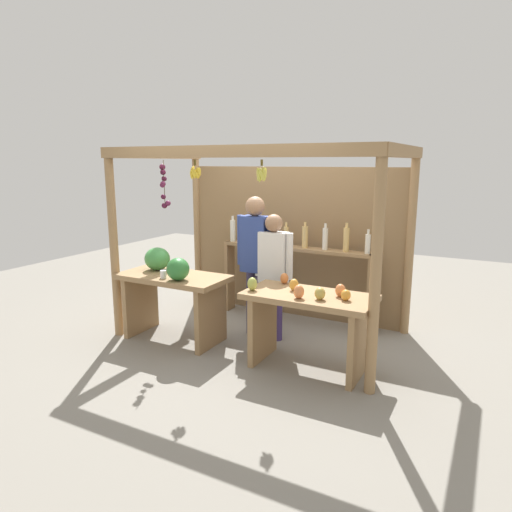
# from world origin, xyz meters

# --- Properties ---
(ground_plane) EXTENTS (12.00, 12.00, 0.00)m
(ground_plane) POSITION_xyz_m (0.00, 0.00, 0.00)
(ground_plane) COLOR gray
(ground_plane) RESTS_ON ground
(market_stall) EXTENTS (3.22, 1.82, 2.25)m
(market_stall) POSITION_xyz_m (-0.00, 0.40, 1.30)
(market_stall) COLOR #99754C
(market_stall) RESTS_ON ground
(fruit_counter_left) EXTENTS (1.30, 0.66, 1.07)m
(fruit_counter_left) POSITION_xyz_m (-0.89, -0.64, 0.67)
(fruit_counter_left) COLOR #99754C
(fruit_counter_left) RESTS_ON ground
(fruit_counter_right) EXTENTS (1.30, 0.64, 0.93)m
(fruit_counter_right) POSITION_xyz_m (0.85, -0.64, 0.58)
(fruit_counter_right) COLOR #99754C
(fruit_counter_right) RESTS_ON ground
(bottle_shelf_unit) EXTENTS (2.06, 0.22, 1.36)m
(bottle_shelf_unit) POSITION_xyz_m (0.14, 0.64, 0.82)
(bottle_shelf_unit) COLOR #99754C
(bottle_shelf_unit) RESTS_ON ground
(vendor_man) EXTENTS (0.48, 0.23, 1.69)m
(vendor_man) POSITION_xyz_m (-0.08, -0.05, 1.02)
(vendor_man) COLOR #3A3456
(vendor_man) RESTS_ON ground
(vendor_woman) EXTENTS (0.48, 0.20, 1.50)m
(vendor_woman) POSITION_xyz_m (0.19, -0.10, 0.89)
(vendor_woman) COLOR #443372
(vendor_woman) RESTS_ON ground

